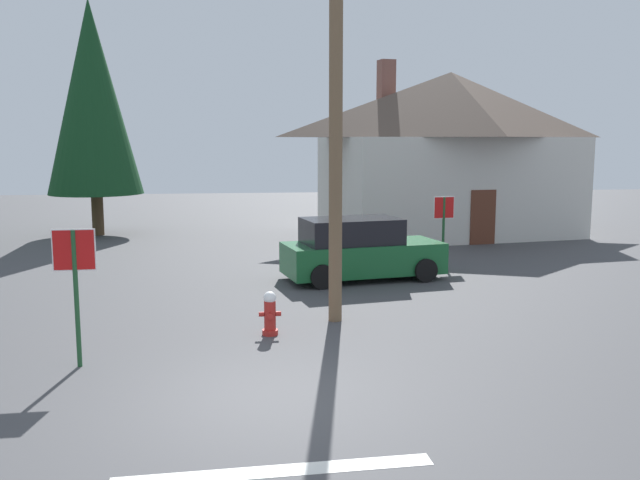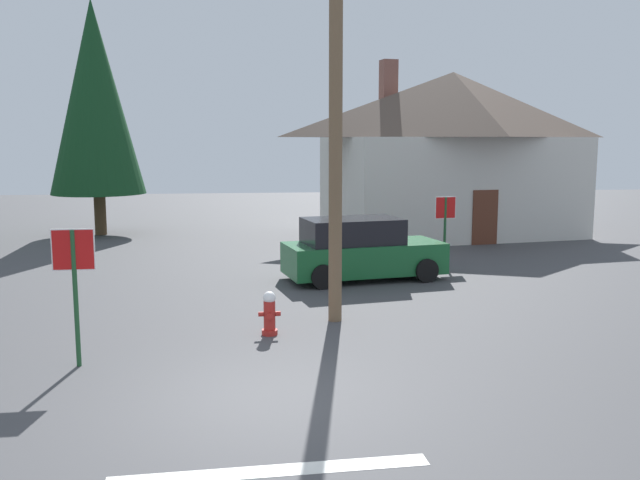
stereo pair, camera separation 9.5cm
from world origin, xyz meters
The scene contains 9 objects.
ground_plane centered at (0.00, 0.00, -0.05)m, with size 80.00×80.00×0.10m, color #424244.
lane_stop_bar centered at (0.07, -2.27, 0.00)m, with size 3.73×0.30×0.01m, color silver.
stop_sign_near centered at (-2.99, 1.83, 1.67)m, with size 0.70×0.08×2.35m.
fire_hydrant centered at (0.30, 3.34, 0.43)m, with size 0.44×0.38×0.87m.
utility_pole centered at (1.72, 4.26, 4.13)m, with size 1.60×0.28×7.92m.
stop_sign_far centered at (5.92, 10.26, 1.49)m, with size 0.67×0.13×2.11m.
house centered at (8.17, 17.02, 3.35)m, with size 10.91×7.62×6.95m.
parked_car centered at (3.01, 8.48, 0.80)m, with size 4.54×2.62×1.69m.
pine_tree_mid_left centered at (-5.86, 18.52, 5.44)m, with size 3.70×3.70×9.24m.
Camera 1 is at (-0.32, -9.71, 3.79)m, focal length 38.39 mm.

